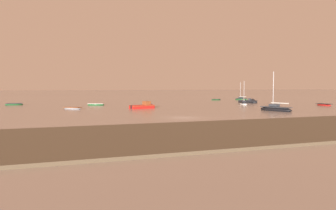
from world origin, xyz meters
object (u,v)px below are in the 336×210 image
rowboat_moored_4 (324,105)px  sailboat_moored_2 (241,99)px  rowboat_moored_3 (14,104)px  rowboat_moored_5 (245,101)px  rowboat_moored_1 (216,100)px  motorboat_moored_2 (250,102)px  rowboat_moored_6 (73,108)px  rowboat_moored_2 (96,105)px  sailboat_moored_0 (276,109)px  motorboat_moored_1 (146,107)px  sailboat_moored_1 (244,104)px

rowboat_moored_4 → sailboat_moored_2: size_ratio=0.69×
rowboat_moored_3 → rowboat_moored_5: size_ratio=1.11×
rowboat_moored_1 → sailboat_moored_2: 8.93m
rowboat_moored_4 → motorboat_moored_2: motorboat_moored_2 is taller
motorboat_moored_2 → rowboat_moored_6: motorboat_moored_2 is taller
rowboat_moored_6 → motorboat_moored_2: bearing=53.6°
rowboat_moored_2 → sailboat_moored_2: bearing=37.7°
rowboat_moored_4 → motorboat_moored_2: (-9.86, 17.54, 0.10)m
sailboat_moored_0 → rowboat_moored_5: bearing=-38.4°
motorboat_moored_2 → sailboat_moored_2: sailboat_moored_2 is taller
sailboat_moored_0 → rowboat_moored_5: size_ratio=2.03×
rowboat_moored_4 → rowboat_moored_6: (-60.29, 7.97, -0.01)m
motorboat_moored_1 → sailboat_moored_2: 52.88m
rowboat_moored_1 → motorboat_moored_2: 20.92m
rowboat_moored_2 → motorboat_moored_2: motorboat_moored_2 is taller
rowboat_moored_2 → rowboat_moored_6: rowboat_moored_2 is taller
rowboat_moored_3 → sailboat_moored_2: bearing=177.3°
rowboat_moored_5 → motorboat_moored_1: (-38.66, -19.93, 0.19)m
motorboat_moored_2 → rowboat_moored_6: 51.32m
rowboat_moored_6 → sailboat_moored_0: bearing=16.7°
rowboat_moored_5 → motorboat_moored_1: motorboat_moored_1 is taller
motorboat_moored_2 → sailboat_moored_2: 19.86m
sailboat_moored_0 → sailboat_moored_1: (5.93, 20.41, -0.07)m
rowboat_moored_5 → motorboat_moored_2: (-3.57, -8.02, 0.13)m
sailboat_moored_2 → motorboat_moored_2: bearing=143.0°
rowboat_moored_2 → sailboat_moored_0: (30.78, -31.15, 0.16)m
rowboat_moored_3 → rowboat_moored_6: size_ratio=1.11×
motorboat_moored_2 → sailboat_moored_1: bearing=-58.9°
rowboat_moored_2 → rowboat_moored_4: bearing=0.9°
motorboat_moored_1 → sailboat_moored_2: bearing=19.2°
rowboat_moored_1 → motorboat_moored_2: bearing=-90.1°
rowboat_moored_2 → sailboat_moored_1: sailboat_moored_1 is taller
rowboat_moored_5 → sailboat_moored_1: bearing=-156.3°
rowboat_moored_4 → motorboat_moored_1: (-44.96, 5.63, 0.16)m
rowboat_moored_3 → rowboat_moored_2: bearing=149.1°
sailboat_moored_0 → sailboat_moored_1: sailboat_moored_0 is taller
sailboat_moored_1 → rowboat_moored_6: size_ratio=1.63×
sailboat_moored_2 → sailboat_moored_1: bearing=136.8°
rowboat_moored_4 → rowboat_moored_5: 26.32m
motorboat_moored_1 → sailboat_moored_2: (43.67, 29.82, -0.07)m
sailboat_moored_2 → rowboat_moored_6: 65.08m
rowboat_moored_1 → sailboat_moored_0: (-13.25, -48.86, 0.20)m
rowboat_moored_4 → sailboat_moored_0: 25.20m
motorboat_moored_2 → sailboat_moored_2: (8.57, 17.92, -0.01)m
sailboat_moored_0 → rowboat_moored_2: bearing=31.1°
motorboat_moored_1 → sailboat_moored_2: size_ratio=0.99×
rowboat_moored_4 → motorboat_moored_1: size_ratio=0.70×
sailboat_moored_1 → motorboat_moored_1: size_ratio=1.01×
motorboat_moored_1 → rowboat_moored_3: bearing=125.2°
rowboat_moored_2 → rowboat_moored_3: bearing=178.8°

